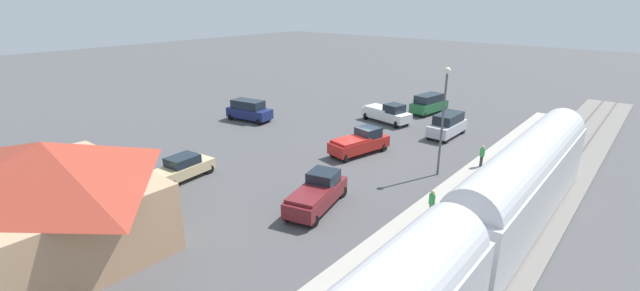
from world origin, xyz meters
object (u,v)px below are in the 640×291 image
(pickup_maroon, at_px, (317,193))
(pickup_red, at_px, (360,142))
(station_building, at_px, (52,194))
(sedan_tan, at_px, (183,167))
(suv_navy, at_px, (249,110))
(pedestrian_on_platform, at_px, (432,202))
(light_pole_near_platform, at_px, (444,109))
(suv_green, at_px, (429,104))
(pedestrian_waiting_far, at_px, (482,154))
(suv_silver, at_px, (448,125))
(pickup_white, at_px, (387,113))

(pickup_maroon, relative_size, pickup_red, 1.00)
(station_building, distance_m, sedan_tan, 9.90)
(suv_navy, distance_m, pickup_red, 15.07)
(pedestrian_on_platform, distance_m, light_pole_near_platform, 8.29)
(suv_navy, relative_size, light_pole_near_platform, 0.64)
(pickup_red, bearing_deg, station_building, 79.28)
(suv_green, relative_size, pickup_maroon, 0.90)
(pedestrian_waiting_far, relative_size, sedan_tan, 0.37)
(station_building, distance_m, light_pole_near_platform, 24.58)
(station_building, distance_m, pedestrian_waiting_far, 28.13)
(pickup_maroon, bearing_deg, light_pole_near_platform, -109.64)
(pickup_red, height_order, light_pole_near_platform, light_pole_near_platform)
(pedestrian_waiting_far, height_order, sedan_tan, pedestrian_waiting_far)
(station_building, relative_size, suv_green, 2.22)
(suv_green, xyz_separation_m, pickup_maroon, (-5.07, 25.83, -0.12))
(pedestrian_waiting_far, xyz_separation_m, light_pole_near_platform, (2.15, 2.91, 3.74))
(pedestrian_waiting_far, xyz_separation_m, pickup_red, (9.22, 2.86, -0.25))
(suv_navy, xyz_separation_m, pickup_red, (-15.04, 0.91, -0.12))
(suv_navy, height_order, light_pole_near_platform, light_pole_near_platform)
(suv_silver, distance_m, pickup_red, 9.93)
(pedestrian_on_platform, bearing_deg, pickup_red, -35.23)
(suv_navy, height_order, pickup_white, suv_navy)
(pickup_white, bearing_deg, sedan_tan, 80.56)
(station_building, xyz_separation_m, suv_green, (-2.62, -37.78, -1.90))
(suv_green, relative_size, light_pole_near_platform, 0.64)
(sedan_tan, distance_m, pickup_maroon, 10.79)
(pedestrian_on_platform, relative_size, suv_navy, 0.33)
(station_building, bearing_deg, pickup_maroon, -122.75)
(pedestrian_waiting_far, bearing_deg, pedestrian_on_platform, 93.40)
(suv_green, distance_m, light_pole_near_platform, 18.56)
(pedestrian_on_platform, distance_m, pickup_maroon, 6.92)
(station_building, relative_size, pickup_maroon, 2.00)
(station_building, xyz_separation_m, light_pole_near_platform, (-11.20, -21.79, 1.97))
(station_building, xyz_separation_m, pedestrian_on_platform, (-13.93, -14.91, -1.76))
(pedestrian_on_platform, xyz_separation_m, light_pole_near_platform, (2.73, -6.88, 3.74))
(pickup_white, relative_size, pickup_red, 1.00)
(pedestrian_waiting_far, bearing_deg, suv_navy, 4.60)
(suv_silver, height_order, pickup_maroon, suv_silver)
(pedestrian_on_platform, distance_m, sedan_tan, 17.63)
(sedan_tan, bearing_deg, pedestrian_on_platform, -161.29)
(pedestrian_on_platform, distance_m, pickup_red, 12.00)
(sedan_tan, bearing_deg, station_building, 106.62)
(pickup_white, bearing_deg, pickup_maroon, 109.04)
(pedestrian_on_platform, distance_m, pickup_white, 21.08)
(suv_silver, relative_size, pickup_white, 0.87)
(suv_navy, xyz_separation_m, light_pole_near_platform, (-22.11, 0.96, 3.87))
(suv_green, bearing_deg, suv_navy, 48.02)
(pedestrian_on_platform, relative_size, suv_green, 0.33)
(pickup_red, bearing_deg, pickup_white, -71.74)
(pedestrian_on_platform, distance_m, suv_silver, 17.26)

